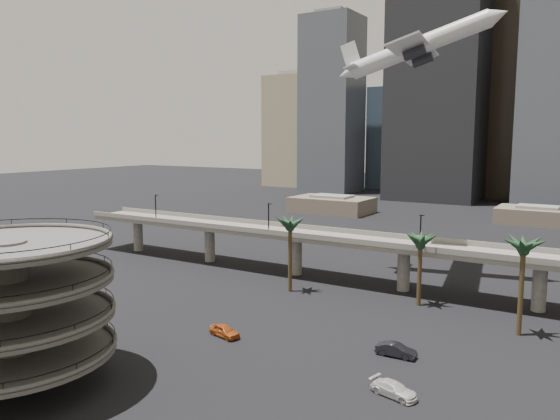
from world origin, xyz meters
The scene contains 10 objects.
ground centered at (0.00, 0.00, 0.00)m, with size 700.00×700.00×0.00m, color black.
parking_ramp centered at (-13.00, -4.00, 9.84)m, with size 22.20×22.20×17.35m.
overpass centered at (0.00, 55.00, 7.34)m, with size 130.00×9.30×14.70m.
palm_trees centered at (14.02, 44.65, 11.43)m, with size 42.40×10.40×14.00m.
low_buildings centered at (6.89, 142.30, 2.86)m, with size 135.00×27.50×6.80m.
skyline centered at (15.12, 217.08, 49.07)m, with size 269.00×86.00×134.03m.
airborne_jet centered at (8.51, 66.55, 44.03)m, with size 31.85×28.74×13.17m.
car_a centered at (-2.35, 20.12, 0.84)m, with size 1.98×4.92×1.68m, color #B6511A.
car_b centered at (20.09, 25.92, 0.83)m, with size 1.76×5.04×1.66m, color black.
car_c centered at (23.52, 15.66, 0.77)m, with size 2.15×5.28×1.53m, color silver.
Camera 1 is at (41.86, -37.18, 27.27)m, focal length 35.00 mm.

